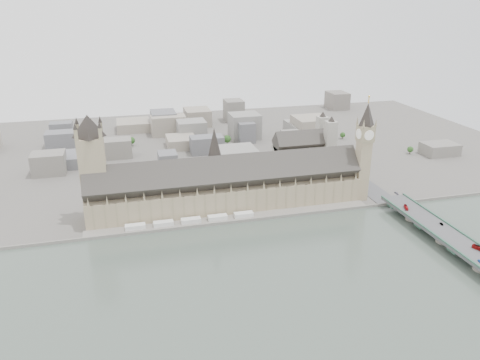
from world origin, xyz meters
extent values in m
plane|color=#595651|center=(0.00, 0.00, 0.00)|extent=(900.00, 900.00, 0.00)
plane|color=#424D44|center=(0.00, -165.00, 0.00)|extent=(600.00, 600.00, 0.00)
cube|color=slate|center=(0.00, -15.00, 1.50)|extent=(600.00, 1.50, 3.00)
cube|color=slate|center=(0.00, -7.50, 1.00)|extent=(270.00, 15.00, 2.00)
cube|color=white|center=(-90.00, -7.00, 4.00)|extent=(18.00, 7.00, 4.00)
cube|color=white|center=(-65.00, -7.00, 4.00)|extent=(18.00, 7.00, 4.00)
cube|color=white|center=(-40.00, -7.00, 4.00)|extent=(18.00, 7.00, 4.00)
cube|color=white|center=(-15.00, -7.00, 4.00)|extent=(18.00, 7.00, 4.00)
cube|color=white|center=(10.00, -7.00, 4.00)|extent=(18.00, 7.00, 4.00)
cube|color=gray|center=(0.00, 20.00, 12.50)|extent=(265.00, 40.00, 25.00)
cube|color=#2E2B28|center=(0.00, 20.00, 35.08)|extent=(265.00, 40.73, 40.73)
cube|color=gray|center=(138.00, 8.00, 31.00)|extent=(12.00, 12.00, 62.00)
cube|color=tan|center=(138.00, 8.00, 70.00)|extent=(14.00, 14.00, 16.00)
cylinder|color=white|center=(145.20, 8.00, 70.00)|extent=(0.60, 10.00, 10.00)
cylinder|color=white|center=(130.80, 8.00, 70.00)|extent=(0.60, 10.00, 10.00)
cylinder|color=white|center=(138.00, 15.20, 70.00)|extent=(10.00, 0.60, 10.00)
cylinder|color=white|center=(138.00, 0.80, 70.00)|extent=(10.00, 0.60, 10.00)
cone|color=#2B2622|center=(138.00, 8.00, 89.00)|extent=(17.00, 17.00, 22.00)
cylinder|color=#F8BD49|center=(138.00, 8.00, 103.00)|extent=(1.00, 1.00, 6.00)
sphere|color=#F8BD49|center=(138.00, 8.00, 106.50)|extent=(2.00, 2.00, 2.00)
cone|color=tan|center=(144.50, 14.50, 82.00)|extent=(2.40, 2.40, 8.00)
cone|color=tan|center=(131.50, 14.50, 82.00)|extent=(2.40, 2.40, 8.00)
cone|color=tan|center=(144.50, 1.50, 82.00)|extent=(2.40, 2.40, 8.00)
cone|color=tan|center=(131.50, 1.50, 82.00)|extent=(2.40, 2.40, 8.00)
cube|color=gray|center=(-122.00, 26.00, 40.00)|extent=(23.00, 23.00, 80.00)
cone|color=#2B2622|center=(-122.00, 26.00, 90.00)|extent=(30.00, 30.00, 20.00)
cylinder|color=tan|center=(-10.00, 26.00, 43.00)|extent=(12.00, 12.00, 20.00)
cone|color=#2B2622|center=(-10.00, 26.00, 67.00)|extent=(13.00, 13.00, 28.00)
cube|color=#474749|center=(162.00, -87.50, 5.12)|extent=(25.00, 325.00, 10.25)
cube|color=#A5A195|center=(105.00, 95.00, 17.00)|extent=(60.00, 28.00, 34.00)
cube|color=#2E2B28|center=(105.00, 95.00, 39.00)|extent=(60.00, 28.28, 28.28)
cube|color=#A5A195|center=(137.00, 107.00, 32.00)|extent=(12.00, 12.00, 64.00)
cube|color=#A5A195|center=(137.00, 83.00, 32.00)|extent=(12.00, 12.00, 64.00)
imported|color=red|center=(156.94, -45.64, 11.63)|extent=(5.82, 10.06, 2.76)
imported|color=maroon|center=(168.00, -128.94, 11.92)|extent=(6.82, 12.20, 3.34)
imported|color=#1A53AF|center=(155.80, -143.80, 11.00)|extent=(2.41, 4.60, 1.49)
imported|color=gray|center=(167.82, -82.75, 10.97)|extent=(2.31, 4.59, 1.44)
imported|color=gray|center=(168.09, -11.77, 11.06)|extent=(2.56, 5.72, 1.63)
camera|label=1|loc=(-93.49, -391.61, 192.85)|focal=35.00mm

